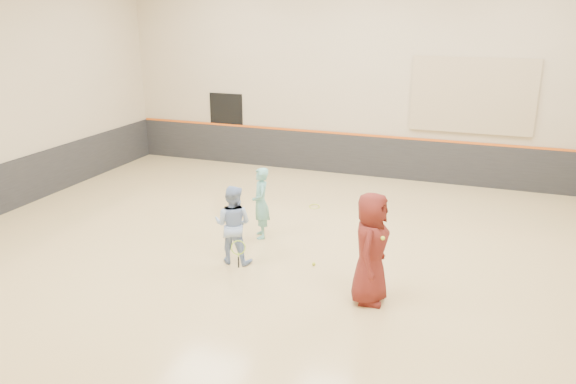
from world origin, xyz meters
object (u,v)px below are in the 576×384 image
(girl, at_px, (261,203))
(instructor, at_px, (233,224))
(spare_racket, at_px, (315,205))
(young_man, at_px, (371,248))

(girl, bearing_deg, instructor, -28.48)
(girl, bearing_deg, spare_racket, 139.33)
(girl, bearing_deg, young_man, 27.02)
(girl, height_order, spare_racket, girl)
(instructor, distance_m, young_man, 2.87)
(young_man, height_order, spare_racket, young_man)
(young_man, bearing_deg, instructor, 77.47)
(girl, distance_m, young_man, 3.41)
(instructor, bearing_deg, girl, -94.53)
(young_man, relative_size, spare_racket, 3.23)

